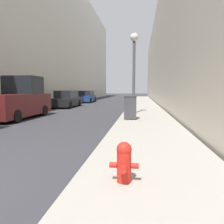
{
  "coord_description": "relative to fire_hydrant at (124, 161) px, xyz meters",
  "views": [
    {
      "loc": [
        4.58,
        -2.25,
        1.62
      ],
      "look_at": [
        1.75,
        19.56,
        -0.61
      ],
      "focal_mm": 35.0,
      "sensor_mm": 36.0,
      "label": 1
    }
  ],
  "objects": [
    {
      "name": "parked_sedan_far",
      "position": [
        -6.76,
        24.61,
        0.21
      ],
      "size": [
        1.85,
        4.47,
        1.53
      ],
      "color": "navy",
      "rests_on": "ground"
    },
    {
      "name": "building_right_stone",
      "position": [
        8.09,
        24.86,
        5.45
      ],
      "size": [
        12.0,
        60.0,
        11.88
      ],
      "color": "beige",
      "rests_on": "ground"
    },
    {
      "name": "trash_bin",
      "position": [
        -0.25,
        7.63,
        0.26
      ],
      "size": [
        0.62,
        0.63,
        1.17
      ],
      "color": "#3D3D42",
      "rests_on": "sidewalk_right"
    },
    {
      "name": "sidewalk_right",
      "position": [
        0.56,
        16.86,
        -0.42
      ],
      "size": [
        2.86,
        60.0,
        0.14
      ],
      "color": "#9E998E",
      "rests_on": "ground"
    },
    {
      "name": "building_left_glass",
      "position": [
        -14.93,
        24.86,
        8.16
      ],
      "size": [
        12.0,
        60.0,
        17.29
      ],
      "color": "beige",
      "rests_on": "ground"
    },
    {
      "name": "pickup_truck",
      "position": [
        -6.79,
        8.39,
        0.51
      ],
      "size": [
        2.13,
        5.08,
        2.44
      ],
      "color": "#561919",
      "rests_on": "ground"
    },
    {
      "name": "parked_sedan_near",
      "position": [
        -6.68,
        16.5,
        0.23
      ],
      "size": [
        1.88,
        4.79,
        1.56
      ],
      "color": "black",
      "rests_on": "ground"
    },
    {
      "name": "fire_hydrant",
      "position": [
        0.0,
        0.0,
        0.0
      ],
      "size": [
        0.47,
        0.36,
        0.66
      ],
      "color": "red",
      "rests_on": "sidewalk_right"
    },
    {
      "name": "lamppost",
      "position": [
        -0.17,
        10.45,
        2.78
      ],
      "size": [
        0.5,
        0.5,
        4.96
      ],
      "color": "#4C4C51",
      "rests_on": "sidewalk_right"
    }
  ]
}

